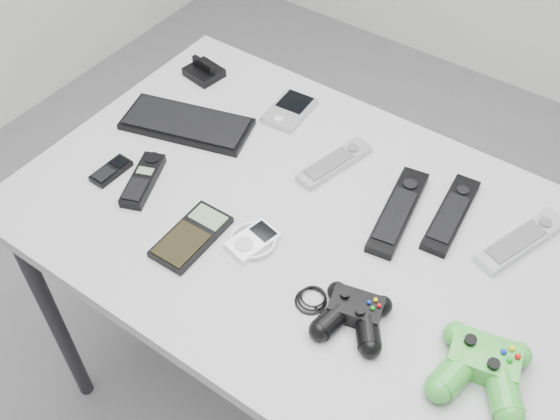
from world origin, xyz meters
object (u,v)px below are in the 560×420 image
Objects in this scene: desk at (313,244)px; mobile_phone at (111,171)px; remote_silver_b at (522,240)px; pda at (289,110)px; calculator at (191,236)px; remote_black_a at (398,211)px; controller_black at (354,313)px; cordless_handset at (143,180)px; remote_silver_a at (334,162)px; remote_black_b at (451,214)px; controller_green at (482,366)px; mp3_player at (253,240)px; pda_keyboard at (187,123)px.

mobile_phone is (-0.43, -0.13, 0.08)m from desk.
remote_silver_b is 2.36× the size of mobile_phone.
calculator is (0.06, -0.42, -0.00)m from pda.
controller_black is (0.05, -0.27, 0.01)m from remote_black_a.
cordless_handset reaches higher than remote_silver_b.
controller_black reaches higher than calculator.
pda is 0.69× the size of remote_silver_a.
remote_black_b is (0.27, 0.01, 0.00)m from remote_silver_a.
remote_black_a is at bearing 25.81° from mobile_phone.
controller_green is at bearing -62.93° from remote_black_b.
remote_black_b is 1.01× the size of remote_silver_b.
remote_silver_b is at bearing 48.53° from controller_black.
remote_silver_a is at bearing 156.11° from remote_black_a.
remote_silver_a is 1.90× the size of mp3_player.
remote_black_b is at bearing 26.93° from mobile_phone.
calculator is at bearing -7.08° from mobile_phone.
controller_green is (0.05, -0.31, 0.02)m from remote_silver_b.
calculator is 0.35m from controller_black.
remote_black_b is (0.22, 0.17, 0.08)m from desk.
remote_silver_a is 1.10× the size of controller_green.
remote_silver_b is at bearing 47.66° from mp3_player.
remote_silver_b is 0.38m from controller_black.
remote_silver_a reaches higher than desk.
calculator is at bearing -95.57° from remote_silver_a.
calculator is (-0.53, -0.36, -0.00)m from remote_silver_b.
remote_black_a reaches higher than remote_silver_a.
remote_black_b and remote_silver_b have the same top height.
mp3_player is at bearing -46.23° from pda_keyboard.
pda_keyboard is 2.29× the size of pda.
remote_black_a is 1.11× the size of remote_silver_b.
desk is 0.19m from remote_silver_a.
cordless_handset is (-0.12, -0.37, 0.00)m from pda.
remote_silver_a is 0.36m from calculator.
remote_black_a is at bearing 87.64° from controller_black.
cordless_handset reaches higher than pda.
cordless_handset reaches higher than pda_keyboard.
pda is at bearing 133.00° from desk.
controller_black reaches higher than mobile_phone.
remote_silver_a is 0.86× the size of remote_black_b.
cordless_handset is 0.89× the size of controller_green.
cordless_handset is (-0.48, -0.23, -0.00)m from remote_black_a.
cordless_handset reaches higher than remote_silver_a.
remote_silver_b reaches higher than mobile_phone.
remote_silver_b is (0.23, 0.07, -0.00)m from remote_black_a.
pda_keyboard is 1.93× the size of cordless_handset.
controller_green reaches higher than remote_silver_b.
remote_silver_b is at bearing 17.65° from remote_silver_a.
pda is 1.40× the size of mobile_phone.
remote_black_b is 0.72m from mobile_phone.
remote_silver_b is 1.31× the size of calculator.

